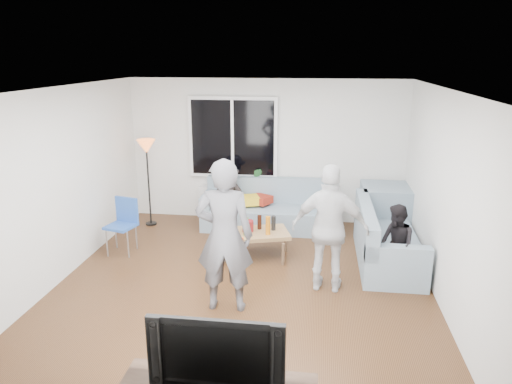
# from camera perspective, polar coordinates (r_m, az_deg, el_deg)

# --- Properties ---
(floor) EXTENTS (5.00, 5.50, 0.04)m
(floor) POSITION_cam_1_polar(r_m,az_deg,el_deg) (6.55, -1.59, -11.33)
(floor) COLOR #56351C
(floor) RESTS_ON ground
(ceiling) EXTENTS (5.00, 5.50, 0.04)m
(ceiling) POSITION_cam_1_polar(r_m,az_deg,el_deg) (5.82, -1.80, 12.40)
(ceiling) COLOR white
(ceiling) RESTS_ON ground
(wall_back) EXTENTS (5.00, 0.04, 2.60)m
(wall_back) POSITION_cam_1_polar(r_m,az_deg,el_deg) (8.72, 1.23, 4.92)
(wall_back) COLOR silver
(wall_back) RESTS_ON ground
(wall_front) EXTENTS (5.00, 0.04, 2.60)m
(wall_front) POSITION_cam_1_polar(r_m,az_deg,el_deg) (3.54, -9.06, -12.80)
(wall_front) COLOR silver
(wall_front) RESTS_ON ground
(wall_left) EXTENTS (0.04, 5.50, 2.60)m
(wall_left) POSITION_cam_1_polar(r_m,az_deg,el_deg) (6.91, -22.80, 0.62)
(wall_left) COLOR silver
(wall_left) RESTS_ON ground
(wall_right) EXTENTS (0.04, 5.50, 2.60)m
(wall_right) POSITION_cam_1_polar(r_m,az_deg,el_deg) (6.18, 22.05, -1.03)
(wall_right) COLOR silver
(wall_right) RESTS_ON ground
(window_frame) EXTENTS (1.62, 0.06, 1.47)m
(window_frame) POSITION_cam_1_polar(r_m,az_deg,el_deg) (8.68, -2.78, 6.54)
(window_frame) COLOR white
(window_frame) RESTS_ON wall_back
(window_glass) EXTENTS (1.50, 0.02, 1.35)m
(window_glass) POSITION_cam_1_polar(r_m,az_deg,el_deg) (8.64, -2.83, 6.49)
(window_glass) COLOR black
(window_glass) RESTS_ON window_frame
(window_mullion) EXTENTS (0.05, 0.03, 1.35)m
(window_mullion) POSITION_cam_1_polar(r_m,az_deg,el_deg) (8.63, -2.84, 6.48)
(window_mullion) COLOR white
(window_mullion) RESTS_ON window_frame
(radiator) EXTENTS (1.30, 0.12, 0.62)m
(radiator) POSITION_cam_1_polar(r_m,az_deg,el_deg) (8.93, -2.72, -1.37)
(radiator) COLOR silver
(radiator) RESTS_ON floor
(potted_plant) EXTENTS (0.22, 0.18, 0.39)m
(potted_plant) POSITION_cam_1_polar(r_m,az_deg,el_deg) (8.70, 0.02, 1.62)
(potted_plant) COLOR #245B29
(potted_plant) RESTS_ON radiator
(vase) EXTENTS (0.18, 0.18, 0.17)m
(vase) POSITION_cam_1_polar(r_m,az_deg,el_deg) (8.83, -4.09, 1.07)
(vase) COLOR white
(vase) RESTS_ON radiator
(sofa_back_section) EXTENTS (2.30, 0.85, 0.85)m
(sofa_back_section) POSITION_cam_1_polar(r_m,az_deg,el_deg) (8.45, 1.43, -1.59)
(sofa_back_section) COLOR gray
(sofa_back_section) RESTS_ON floor
(sofa_right_section) EXTENTS (2.00, 0.85, 0.85)m
(sofa_right_section) POSITION_cam_1_polar(r_m,az_deg,el_deg) (7.35, 15.57, -4.97)
(sofa_right_section) COLOR gray
(sofa_right_section) RESTS_ON floor
(sofa_corner) EXTENTS (0.85, 0.85, 0.85)m
(sofa_corner) POSITION_cam_1_polar(r_m,az_deg,el_deg) (8.49, 15.30, -2.09)
(sofa_corner) COLOR gray
(sofa_corner) RESTS_ON floor
(cushion_yellow) EXTENTS (0.47, 0.43, 0.14)m
(cushion_yellow) POSITION_cam_1_polar(r_m,az_deg,el_deg) (8.45, -0.99, -0.98)
(cushion_yellow) COLOR gold
(cushion_yellow) RESTS_ON sofa_back_section
(cushion_red) EXTENTS (0.46, 0.44, 0.13)m
(cushion_red) POSITION_cam_1_polar(r_m,az_deg,el_deg) (8.49, 0.55, -0.88)
(cushion_red) COLOR maroon
(cushion_red) RESTS_ON sofa_back_section
(coffee_table) EXTENTS (1.23, 0.89, 0.40)m
(coffee_table) POSITION_cam_1_polar(r_m,az_deg,el_deg) (7.34, -0.49, -6.27)
(coffee_table) COLOR #A47C4F
(coffee_table) RESTS_ON floor
(pitcher) EXTENTS (0.17, 0.17, 0.17)m
(pitcher) POSITION_cam_1_polar(r_m,az_deg,el_deg) (7.26, -0.97, -4.10)
(pitcher) COLOR maroon
(pitcher) RESTS_ON coffee_table
(side_chair) EXTENTS (0.49, 0.49, 0.86)m
(side_chair) POSITION_cam_1_polar(r_m,az_deg,el_deg) (7.68, -15.90, -4.04)
(side_chair) COLOR #2650A6
(side_chair) RESTS_ON floor
(floor_lamp) EXTENTS (0.32, 0.32, 1.56)m
(floor_lamp) POSITION_cam_1_polar(r_m,az_deg,el_deg) (8.72, -12.75, 1.02)
(floor_lamp) COLOR orange
(floor_lamp) RESTS_ON floor
(player_left) EXTENTS (0.71, 0.49, 1.88)m
(player_left) POSITION_cam_1_polar(r_m,az_deg,el_deg) (5.65, -3.80, -5.29)
(player_left) COLOR #505055
(player_left) RESTS_ON floor
(player_right) EXTENTS (1.03, 0.53, 1.69)m
(player_right) POSITION_cam_1_polar(r_m,az_deg,el_deg) (6.19, 8.86, -4.39)
(player_right) COLOR silver
(player_right) RESTS_ON floor
(spectator_right) EXTENTS (0.57, 0.64, 1.10)m
(spectator_right) POSITION_cam_1_polar(r_m,az_deg,el_deg) (6.67, 16.42, -6.10)
(spectator_right) COLOR black
(spectator_right) RESTS_ON floor
(spectator_back) EXTENTS (0.84, 0.62, 1.17)m
(spectator_back) POSITION_cam_1_polar(r_m,az_deg,el_deg) (8.53, -3.38, -0.31)
(spectator_back) COLOR black
(spectator_back) RESTS_ON floor
(television) EXTENTS (1.09, 0.14, 0.63)m
(television) POSITION_cam_1_polar(r_m,az_deg,el_deg) (4.00, -4.52, -18.08)
(television) COLOR black
(television) RESTS_ON tv_console
(bottle_c) EXTENTS (0.07, 0.07, 0.22)m
(bottle_c) POSITION_cam_1_polar(r_m,az_deg,el_deg) (7.35, 0.42, -3.63)
(bottle_c) COLOR black
(bottle_c) RESTS_ON coffee_table
(bottle_d) EXTENTS (0.07, 0.07, 0.28)m
(bottle_d) POSITION_cam_1_polar(r_m,az_deg,el_deg) (7.12, 1.45, -4.04)
(bottle_d) COLOR orange
(bottle_d) RESTS_ON coffee_table
(bottle_e) EXTENTS (0.07, 0.07, 0.23)m
(bottle_e) POSITION_cam_1_polar(r_m,az_deg,el_deg) (7.31, 2.11, -3.73)
(bottle_e) COLOR black
(bottle_e) RESTS_ON coffee_table
(bottle_b) EXTENTS (0.08, 0.08, 0.27)m
(bottle_b) POSITION_cam_1_polar(r_m,az_deg,el_deg) (7.11, -1.21, -4.15)
(bottle_b) COLOR #398117
(bottle_b) RESTS_ON coffee_table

